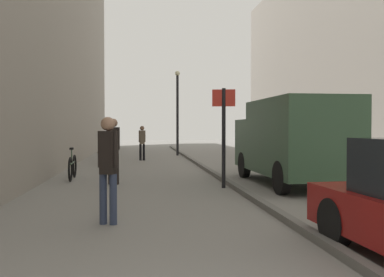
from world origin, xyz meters
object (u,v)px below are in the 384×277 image
Objects in this scene: pedestrian_mid_block at (108,162)px; lamp_post at (177,107)px; pedestrian_main_foreground at (142,140)px; delivery_van at (291,139)px; pedestrian_far_crossing at (113,146)px; cafe_chair_near_window at (103,151)px; street_sign_post at (224,129)px; bicycle_leaning at (72,167)px; cafe_chair_by_doorway at (109,150)px.

pedestrian_mid_block is 0.37× the size of lamp_post.
pedestrian_main_foreground is 0.33× the size of delivery_van.
pedestrian_far_crossing is 1.94× the size of cafe_chair_near_window.
lamp_post reaches higher than pedestrian_mid_block.
pedestrian_mid_block is at bearing 68.20° from street_sign_post.
lamp_post is 11.67m from bicycle_leaning.
delivery_van is at bearing 9.01° from pedestrian_far_crossing.
street_sign_post is at bearing 75.90° from cafe_chair_by_doorway.
pedestrian_far_crossing is at bearing -91.89° from cafe_chair_near_window.
bicycle_leaning is 1.88× the size of cafe_chair_by_doorway.
pedestrian_mid_block is at bearing 58.39° from cafe_chair_by_doorway.
lamp_post is at bearing 98.60° from delivery_van.
lamp_post is at bearing 93.16° from pedestrian_far_crossing.
pedestrian_far_crossing is 12.34m from lamp_post.
delivery_van is at bearing -19.07° from bicycle_leaning.
delivery_van is 10.37m from cafe_chair_by_doorway.
cafe_chair_by_doorway is at bearing 69.87° from cafe_chair_near_window.
bicycle_leaning is at bearing -103.22° from cafe_chair_near_window.
pedestrian_far_crossing is at bearing -103.41° from lamp_post.
pedestrian_main_foreground is 8.58m from pedestrian_far_crossing.
cafe_chair_near_window and cafe_chair_by_doorway have the same top height.
delivery_van is at bearing 87.00° from cafe_chair_by_doorway.
bicycle_leaning reaches higher than cafe_chair_near_window.
street_sign_post is 9.85m from cafe_chair_by_doorway.
delivery_van reaches higher than cafe_chair_by_doorway.
pedestrian_mid_block reaches higher than pedestrian_main_foreground.
pedestrian_mid_block is 6.38m from bicycle_leaning.
cafe_chair_near_window is (-0.89, 7.00, -0.51)m from pedestrian_far_crossing.
street_sign_post is 2.77× the size of cafe_chair_near_window.
bicycle_leaning is at bearing 162.40° from delivery_van.
cafe_chair_near_window is (-5.77, 7.65, -0.70)m from delivery_van.
street_sign_post is 2.77× the size of cafe_chair_by_doorway.
lamp_post reaches higher than cafe_chair_near_window.
lamp_post is (2.00, 3.36, 1.77)m from pedestrian_main_foreground.
pedestrian_main_foreground is at bearing -64.91° from street_sign_post.
delivery_van reaches higher than pedestrian_mid_block.
lamp_post is at bearing 100.67° from pedestrian_mid_block.
lamp_post is (2.62, 16.82, 1.71)m from pedestrian_mid_block.
bicycle_leaning is at bearing -15.59° from street_sign_post.
cafe_chair_by_doorway is (0.62, 6.83, 0.17)m from bicycle_leaning.
pedestrian_mid_block reaches higher than cafe_chair_near_window.
pedestrian_far_crossing is 4.93m from delivery_van.
pedestrian_far_crossing reaches higher than pedestrian_mid_block.
pedestrian_far_crossing is 8.11m from cafe_chair_by_doorway.
pedestrian_main_foreground is 0.64× the size of street_sign_post.
street_sign_post reaches higher than cafe_chair_by_doorway.
cafe_chair_near_window is (-3.79, 8.05, -1.00)m from street_sign_post.
delivery_van is (4.67, 4.28, 0.24)m from pedestrian_mid_block.
pedestrian_far_crossing is 7.07m from cafe_chair_near_window.
pedestrian_far_crossing is 0.70× the size of street_sign_post.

